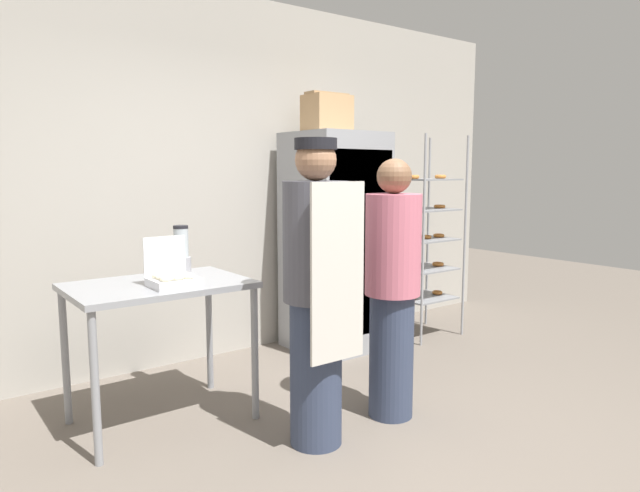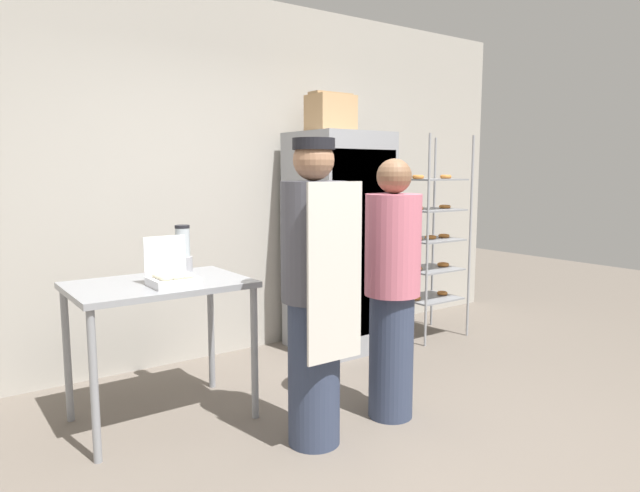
{
  "view_description": "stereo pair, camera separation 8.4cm",
  "coord_description": "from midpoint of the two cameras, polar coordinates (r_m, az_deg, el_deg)",
  "views": [
    {
      "loc": [
        -2.15,
        -2.1,
        1.53
      ],
      "look_at": [
        -0.03,
        0.71,
        1.06
      ],
      "focal_mm": 32.0,
      "sensor_mm": 36.0,
      "label": 1
    },
    {
      "loc": [
        -2.08,
        -2.15,
        1.53
      ],
      "look_at": [
        -0.03,
        0.71,
        1.06
      ],
      "focal_mm": 32.0,
      "sensor_mm": 36.0,
      "label": 2
    }
  ],
  "objects": [
    {
      "name": "prep_counter",
      "position": [
        3.57,
        -16.47,
        -5.17
      ],
      "size": [
        1.03,
        0.7,
        0.87
      ],
      "color": "gray",
      "rests_on": "ground_plane"
    },
    {
      "name": "baking_rack",
      "position": [
        5.34,
        10.08,
        0.78
      ],
      "size": [
        0.58,
        0.47,
        1.84
      ],
      "color": "#93969B",
      "rests_on": "ground_plane"
    },
    {
      "name": "person_customer",
      "position": [
        3.52,
        6.57,
        -4.17
      ],
      "size": [
        0.34,
        0.34,
        1.6
      ],
      "color": "#333D56",
      "rests_on": "ground_plane"
    },
    {
      "name": "refrigerator",
      "position": [
        4.86,
        1.03,
        0.38
      ],
      "size": [
        0.71,
        0.72,
        1.85
      ],
      "color": "gray",
      "rests_on": "ground_plane"
    },
    {
      "name": "ground_plane",
      "position": [
        3.36,
        7.36,
        -19.56
      ],
      "size": [
        14.0,
        14.0,
        0.0
      ],
      "primitive_type": "plane",
      "color": "#6B6056"
    },
    {
      "name": "blender_pitcher",
      "position": [
        3.87,
        -14.3,
        -0.52
      ],
      "size": [
        0.12,
        0.12,
        0.31
      ],
      "color": "#99999E",
      "rests_on": "prep_counter"
    },
    {
      "name": "back_wall",
      "position": [
        4.78,
        -10.89,
        6.65
      ],
      "size": [
        6.4,
        0.12,
        2.93
      ],
      "primitive_type": "cube",
      "color": "#ADA89E",
      "rests_on": "ground_plane"
    },
    {
      "name": "cardboard_storage_box",
      "position": [
        4.84,
        0.2,
        13.14
      ],
      "size": [
        0.37,
        0.27,
        0.32
      ],
      "color": "tan",
      "rests_on": "refrigerator"
    },
    {
      "name": "person_baker",
      "position": [
        3.12,
        -1.13,
        -4.37
      ],
      "size": [
        0.36,
        0.38,
        1.7
      ],
      "color": "#333D56",
      "rests_on": "ground_plane"
    },
    {
      "name": "donut_box",
      "position": [
        3.41,
        -15.23,
        -3.11
      ],
      "size": [
        0.26,
        0.24,
        0.28
      ],
      "color": "white",
      "rests_on": "prep_counter"
    }
  ]
}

